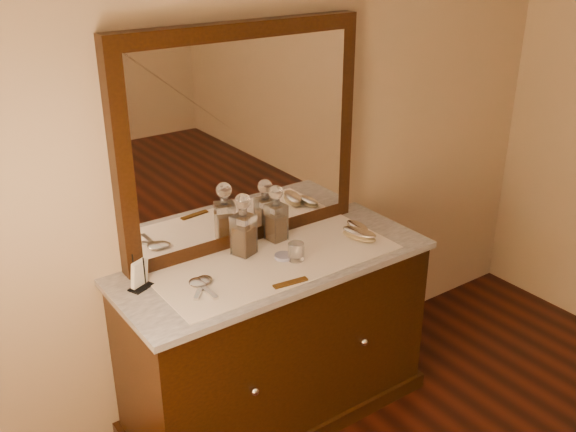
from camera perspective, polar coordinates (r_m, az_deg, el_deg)
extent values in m
plane|color=tan|center=(2.92, -4.54, 8.00)|extent=(4.50, 4.50, 0.00)
cube|color=black|center=(3.12, -1.08, -10.99)|extent=(1.40, 0.55, 0.82)
cube|color=black|center=(3.35, -1.03, -16.17)|extent=(1.46, 0.59, 0.08)
sphere|color=silver|center=(2.78, -2.94, -15.13)|extent=(0.04, 0.04, 0.04)
sphere|color=silver|center=(3.07, 6.70, -10.93)|extent=(0.04, 0.04, 0.04)
cube|color=silver|center=(2.90, -1.15, -4.12)|extent=(1.44, 0.59, 0.03)
cube|color=black|center=(2.89, -3.99, 6.83)|extent=(1.20, 0.08, 1.00)
cube|color=white|center=(2.86, -3.63, 6.66)|extent=(1.06, 0.01, 0.86)
cube|color=white|center=(2.88, -0.93, -3.97)|extent=(1.10, 0.45, 0.00)
cylinder|color=white|center=(2.90, -0.37, -3.57)|extent=(0.11, 0.11, 0.01)
cube|color=brown|center=(2.70, 0.22, -5.88)|extent=(0.16, 0.05, 0.01)
cube|color=black|center=(2.74, -12.80, -6.11)|extent=(0.11, 0.09, 0.01)
cylinder|color=black|center=(2.69, -12.47, -4.99)|extent=(0.01, 0.01, 0.15)
cylinder|color=black|center=(2.73, -13.38, -4.66)|extent=(0.01, 0.01, 0.15)
cube|color=white|center=(2.71, -12.92, -4.91)|extent=(0.09, 0.06, 0.12)
cube|color=brown|center=(2.91, -3.90, -2.15)|extent=(0.09, 0.09, 0.13)
cube|color=white|center=(2.90, -3.92, -1.65)|extent=(0.11, 0.11, 0.19)
cylinder|color=white|center=(2.85, -3.98, 0.32)|extent=(0.05, 0.05, 0.03)
sphere|color=white|center=(2.83, -4.01, 1.29)|extent=(0.09, 0.09, 0.07)
cube|color=brown|center=(3.04, -1.05, -1.01)|extent=(0.07, 0.07, 0.12)
cube|color=white|center=(3.03, -1.05, -0.56)|extent=(0.09, 0.09, 0.18)
cylinder|color=white|center=(2.99, -1.07, 1.23)|extent=(0.04, 0.04, 0.03)
sphere|color=white|center=(2.97, -1.07, 2.10)|extent=(0.07, 0.07, 0.07)
ellipsoid|color=#9C885F|center=(3.08, 6.27, -1.79)|extent=(0.13, 0.19, 0.03)
ellipsoid|color=silver|center=(3.07, 6.29, -1.41)|extent=(0.13, 0.19, 0.03)
ellipsoid|color=#9C885F|center=(3.16, 6.09, -1.12)|extent=(0.07, 0.14, 0.02)
ellipsoid|color=silver|center=(3.16, 6.11, -0.82)|extent=(0.07, 0.14, 0.02)
ellipsoid|color=silver|center=(2.71, -7.87, -5.82)|extent=(0.08, 0.10, 0.02)
cube|color=silver|center=(2.65, -6.98, -6.65)|extent=(0.02, 0.13, 0.01)
ellipsoid|color=silver|center=(2.73, -7.43, -5.65)|extent=(0.12, 0.12, 0.02)
cube|color=silver|center=(2.66, -7.80, -6.60)|extent=(0.09, 0.11, 0.01)
cylinder|color=white|center=(2.86, 0.71, -3.15)|extent=(0.07, 0.07, 0.08)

